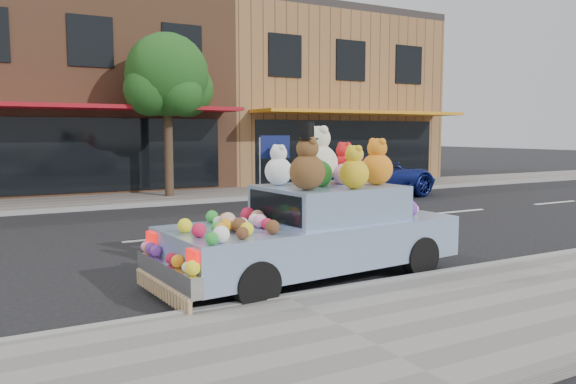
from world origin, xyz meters
TOP-DOWN VIEW (x-y plane):
  - ground at (0.00, 0.00)m, footprint 120.00×120.00m
  - near_sidewalk at (0.00, -6.50)m, footprint 60.00×3.00m
  - far_sidewalk at (0.00, 6.50)m, footprint 60.00×3.00m
  - near_kerb at (0.00, -5.00)m, footprint 60.00×0.12m
  - far_kerb at (0.00, 5.00)m, footprint 60.00×0.12m
  - storefront_mid at (0.00, 11.97)m, footprint 10.00×9.80m
  - storefront_right at (10.00, 11.97)m, footprint 10.00×9.80m
  - street_tree at (2.03, 6.55)m, footprint 3.00×2.70m
  - car_blue at (7.91, 3.87)m, footprint 5.31×3.08m
  - art_car at (1.00, -4.06)m, footprint 4.61×2.11m

SIDE VIEW (x-z plane):
  - ground at x=0.00m, z-range 0.00..0.00m
  - near_sidewalk at x=0.00m, z-range 0.00..0.12m
  - far_sidewalk at x=0.00m, z-range 0.00..0.12m
  - near_kerb at x=0.00m, z-range 0.00..0.13m
  - far_kerb at x=0.00m, z-range 0.00..0.13m
  - car_blue at x=7.91m, z-range 0.00..1.39m
  - art_car at x=1.00m, z-range -0.33..1.93m
  - storefront_mid at x=0.00m, z-range -0.01..7.29m
  - storefront_right at x=10.00m, z-range -0.01..7.29m
  - street_tree at x=2.03m, z-range 1.08..6.30m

